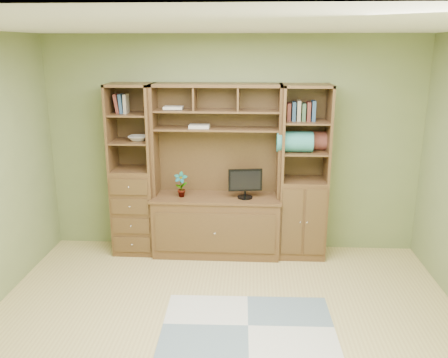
# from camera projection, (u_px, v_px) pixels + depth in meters

# --- Properties ---
(room) EXTENTS (4.60, 4.10, 2.64)m
(room) POSITION_uv_depth(u_px,v_px,m) (222.00, 196.00, 3.81)
(room) COLOR tan
(room) RESTS_ON ground
(center_hutch) EXTENTS (1.54, 0.53, 2.05)m
(center_hutch) POSITION_uv_depth(u_px,v_px,m) (216.00, 173.00, 5.56)
(center_hutch) COLOR #51341C
(center_hutch) RESTS_ON ground
(left_tower) EXTENTS (0.50, 0.45, 2.05)m
(left_tower) POSITION_uv_depth(u_px,v_px,m) (133.00, 170.00, 5.66)
(left_tower) COLOR #51341C
(left_tower) RESTS_ON ground
(right_tower) EXTENTS (0.55, 0.45, 2.05)m
(right_tower) POSITION_uv_depth(u_px,v_px,m) (304.00, 173.00, 5.54)
(right_tower) COLOR #51341C
(right_tower) RESTS_ON ground
(rug) EXTENTS (1.58, 1.08, 0.01)m
(rug) POSITION_uv_depth(u_px,v_px,m) (248.00, 326.00, 4.31)
(rug) COLOR #999F9E
(rug) RESTS_ON ground
(monitor) EXTENTS (0.42, 0.23, 0.49)m
(monitor) POSITION_uv_depth(u_px,v_px,m) (245.00, 178.00, 5.53)
(monitor) COLOR black
(monitor) RESTS_ON center_hutch
(orchid) EXTENTS (0.16, 0.11, 0.30)m
(orchid) POSITION_uv_depth(u_px,v_px,m) (181.00, 185.00, 5.59)
(orchid) COLOR #945532
(orchid) RESTS_ON center_hutch
(magazines) EXTENTS (0.24, 0.17, 0.04)m
(magazines) POSITION_uv_depth(u_px,v_px,m) (199.00, 126.00, 5.52)
(magazines) COLOR beige
(magazines) RESTS_ON center_hutch
(bowl) EXTENTS (0.23, 0.23, 0.06)m
(bowl) POSITION_uv_depth(u_px,v_px,m) (138.00, 138.00, 5.55)
(bowl) COLOR beige
(bowl) RESTS_ON left_tower
(blanket_teal) EXTENTS (0.41, 0.24, 0.24)m
(blanket_teal) POSITION_uv_depth(u_px,v_px,m) (295.00, 142.00, 5.40)
(blanket_teal) COLOR teal
(blanket_teal) RESTS_ON right_tower
(blanket_red) EXTENTS (0.39, 0.22, 0.22)m
(blanket_red) POSITION_uv_depth(u_px,v_px,m) (311.00, 141.00, 5.52)
(blanket_red) COLOR brown
(blanket_red) RESTS_ON right_tower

